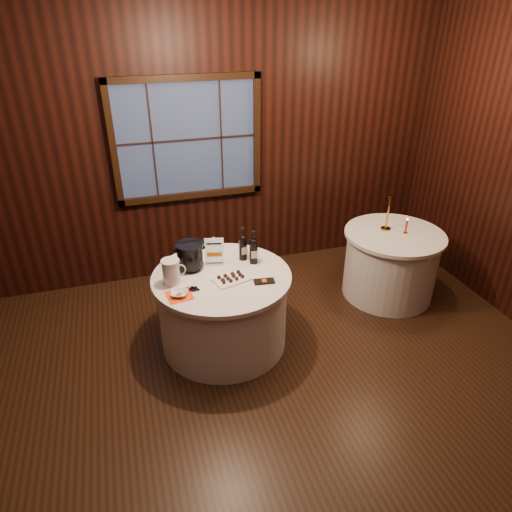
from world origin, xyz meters
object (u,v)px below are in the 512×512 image
object	(u,v)px
chocolate_plate	(231,278)
port_bottle_right	(254,249)
sign_stand	(215,255)
red_candle	(406,227)
main_table	(223,309)
chocolate_box	(264,281)
brass_candlestick	(387,218)
port_bottle_left	(243,246)
cracker_bowl	(179,294)
ice_bucket	(190,256)
grape_bunch	(194,288)
glass_pitcher	(171,272)
side_table	(390,264)

from	to	relation	value
chocolate_plate	port_bottle_right	bearing A→B (deg)	40.86
sign_stand	red_candle	xyz separation A→B (m)	(2.11, 0.05, -0.03)
main_table	chocolate_box	distance (m)	0.56
chocolate_box	brass_candlestick	bearing A→B (deg)	29.26
main_table	brass_candlestick	xyz separation A→B (m)	(1.94, 0.41, 0.52)
main_table	port_bottle_left	bearing A→B (deg)	40.40
port_bottle_right	cracker_bowl	distance (m)	0.85
ice_bucket	chocolate_plate	size ratio (longest dim) A/B	0.72
chocolate_plate	cracker_bowl	world-z (taller)	chocolate_plate
port_bottle_left	port_bottle_right	size ratio (longest dim) A/B	1.01
main_table	grape_bunch	xyz separation A→B (m)	(-0.28, -0.17, 0.40)
main_table	glass_pitcher	bearing A→B (deg)	-178.76
port_bottle_left	glass_pitcher	world-z (taller)	port_bottle_left
side_table	glass_pitcher	size ratio (longest dim) A/B	4.67
port_bottle_left	grape_bunch	world-z (taller)	port_bottle_left
chocolate_plate	brass_candlestick	size ratio (longest dim) A/B	0.91
glass_pitcher	grape_bunch	bearing A→B (deg)	-46.70
port_bottle_left	cracker_bowl	bearing A→B (deg)	-153.73
side_table	grape_bunch	world-z (taller)	grape_bunch
side_table	ice_bucket	distance (m)	2.31
sign_stand	grape_bunch	world-z (taller)	sign_stand
port_bottle_right	red_candle	xyz separation A→B (m)	(1.75, 0.13, -0.07)
side_table	port_bottle_right	xyz separation A→B (m)	(-1.65, -0.17, 0.53)
port_bottle_right	brass_candlestick	bearing A→B (deg)	17.19
side_table	glass_pitcher	bearing A→B (deg)	-172.79
port_bottle_left	ice_bucket	distance (m)	0.52
port_bottle_left	ice_bucket	size ratio (longest dim) A/B	1.29
main_table	chocolate_plate	distance (m)	0.42
main_table	port_bottle_right	world-z (taller)	port_bottle_right
chocolate_plate	cracker_bowl	bearing A→B (deg)	-166.74
grape_bunch	glass_pitcher	distance (m)	0.25
chocolate_plate	glass_pitcher	world-z (taller)	glass_pitcher
port_bottle_left	port_bottle_right	xyz separation A→B (m)	(0.08, -0.10, -0.00)
port_bottle_right	red_candle	distance (m)	1.76
main_table	grape_bunch	world-z (taller)	grape_bunch
grape_bunch	main_table	bearing A→B (deg)	30.14
sign_stand	chocolate_plate	size ratio (longest dim) A/B	0.80
grape_bunch	glass_pitcher	size ratio (longest dim) A/B	0.66
side_table	glass_pitcher	distance (m)	2.52
sign_stand	ice_bucket	xyz separation A→B (m)	(-0.23, -0.02, 0.04)
sign_stand	grape_bunch	distance (m)	0.47
cracker_bowl	red_candle	distance (m)	2.57
cracker_bowl	brass_candlestick	size ratio (longest dim) A/B	0.36
ice_bucket	grape_bunch	world-z (taller)	ice_bucket
main_table	red_candle	distance (m)	2.16
side_table	port_bottle_right	size ratio (longest dim) A/B	3.26
ice_bucket	brass_candlestick	world-z (taller)	brass_candlestick
sign_stand	brass_candlestick	world-z (taller)	brass_candlestick
side_table	ice_bucket	xyz separation A→B (m)	(-2.25, -0.10, 0.52)
side_table	port_bottle_left	xyz separation A→B (m)	(-1.73, -0.07, 0.53)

